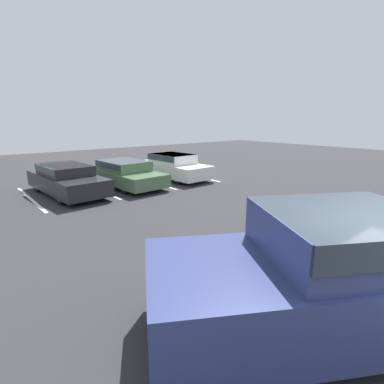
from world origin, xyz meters
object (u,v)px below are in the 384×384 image
parked_sedan_b (125,172)px  parked_sedan_c (173,166)px  pickup_truck (360,272)px  parked_sedan_a (66,179)px

parked_sedan_b → parked_sedan_c: 2.84m
parked_sedan_b → parked_sedan_c: size_ratio=1.05×
pickup_truck → parked_sedan_b: pickup_truck is taller
pickup_truck → parked_sedan_c: bearing=96.9°
pickup_truck → parked_sedan_b: bearing=110.1°
parked_sedan_a → parked_sedan_b: parked_sedan_a is taller
pickup_truck → parked_sedan_a: size_ratio=1.34×
pickup_truck → parked_sedan_a: bearing=123.4°
parked_sedan_b → parked_sedan_a: bearing=-94.7°
pickup_truck → parked_sedan_c: (4.80, 11.18, -0.24)m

